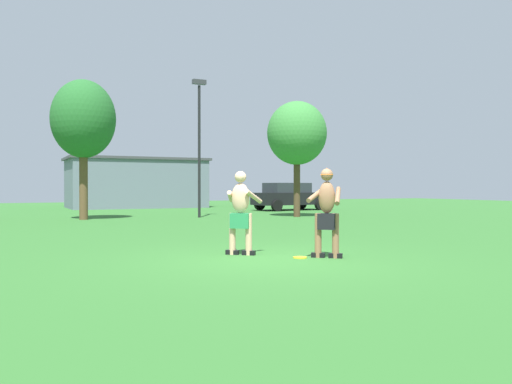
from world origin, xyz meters
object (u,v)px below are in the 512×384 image
object	(u,v)px
player_in_green	(241,211)
tree_left_field	(83,120)
player_with_cap	(327,209)
car_black_mid_lot	(289,196)
frisbee	(300,257)
tree_right_field	(297,134)
lamp_post	(199,134)

from	to	relation	value
player_in_green	tree_left_field	distance (m)	13.59
player_with_cap	tree_left_field	bearing A→B (deg)	100.07
car_black_mid_lot	frisbee	bearing A→B (deg)	-118.62
car_black_mid_lot	tree_right_field	bearing A→B (deg)	-116.26
player_in_green	player_with_cap	bearing A→B (deg)	-41.12
player_in_green	lamp_post	world-z (taller)	lamp_post
player_with_cap	car_black_mid_lot	world-z (taller)	player_with_cap
lamp_post	tree_right_field	xyz separation A→B (m)	(4.15, -1.41, 0.06)
frisbee	tree_left_field	distance (m)	14.81
player_in_green	tree_left_field	size ratio (longest dim) A/B	0.29
car_black_mid_lot	tree_left_field	xyz separation A→B (m)	(-12.00, -4.15, 3.29)
player_with_cap	player_in_green	size ratio (longest dim) A/B	1.03
lamp_post	tree_left_field	world-z (taller)	lamp_post
player_in_green	tree_right_field	distance (m)	13.86
car_black_mid_lot	tree_right_field	distance (m)	7.46
player_in_green	frisbee	world-z (taller)	player_in_green
tree_left_field	lamp_post	bearing A→B (deg)	-6.97
player_in_green	tree_right_field	xyz separation A→B (m)	(7.73, 11.14, 2.87)
player_with_cap	tree_left_field	xyz separation A→B (m)	(-2.53, 14.27, 3.17)
player_in_green	tree_right_field	bearing A→B (deg)	55.24
player_with_cap	tree_left_field	world-z (taller)	tree_left_field
frisbee	tree_right_field	bearing A→B (deg)	60.22
player_in_green	tree_left_field	xyz separation A→B (m)	(-1.24, 13.14, 3.23)
car_black_mid_lot	tree_left_field	size ratio (longest dim) A/B	0.77
car_black_mid_lot	tree_left_field	bearing A→B (deg)	-160.91
frisbee	player_with_cap	bearing A→B (deg)	-20.86
tree_right_field	car_black_mid_lot	bearing A→B (deg)	63.74
player_with_cap	player_in_green	bearing A→B (deg)	138.88
car_black_mid_lot	tree_right_field	world-z (taller)	tree_right_field
player_with_cap	lamp_post	world-z (taller)	lamp_post
car_black_mid_lot	player_in_green	bearing A→B (deg)	-121.90
tree_left_field	tree_right_field	world-z (taller)	tree_left_field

